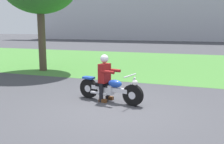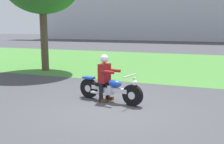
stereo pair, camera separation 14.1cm
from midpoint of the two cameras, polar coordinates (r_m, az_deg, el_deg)
ground at (r=7.09m, az=-0.99°, el=-7.95°), size 120.00×120.00×0.00m
grass_verge at (r=16.06m, az=11.11°, el=1.91°), size 60.00×12.00×0.01m
motorcycle_lead at (r=7.62m, az=-1.01°, el=-3.75°), size 2.12×0.76×0.86m
rider_lead at (r=7.62m, az=-2.07°, el=-0.47°), size 0.61×0.54×1.38m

